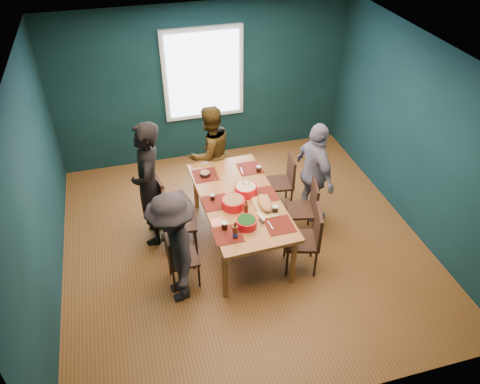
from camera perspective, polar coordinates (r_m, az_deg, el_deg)
The scene contains 26 objects.
room at distance 6.14m, azimuth -0.21°, elevation 4.89°, with size 5.01×5.01×2.71m.
dining_table at distance 6.34m, azimuth -0.01°, elevation -1.33°, with size 1.09×2.07×0.77m.
chair_left_far at distance 6.68m, azimuth -8.89°, elevation -0.87°, with size 0.53×0.53×0.99m.
chair_left_mid at distance 6.40m, azimuth -8.08°, elevation -3.13°, with size 0.47×0.47×0.94m.
chair_left_near at distance 5.96m, azimuth -7.78°, elevation -7.62°, with size 0.39×0.39×0.83m.
chair_right_far at distance 7.16m, azimuth 5.45°, elevation 1.69°, with size 0.45×0.45×0.88m.
chair_right_mid at distance 6.68m, azimuth 8.17°, elevation -1.63°, with size 0.47×0.47×0.87m.
chair_right_near at distance 6.12m, azimuth 8.39°, elevation -5.26°, with size 0.53×0.53×0.95m.
person_far_left at distance 6.41m, azimuth -11.03°, elevation 0.85°, with size 0.67×0.44×1.85m, color black.
person_back at distance 7.24m, azimuth -3.65°, elevation 4.73°, with size 0.76×0.59×1.56m, color black.
person_right at distance 6.82m, azimuth 9.11°, elevation 2.21°, with size 0.93×0.39×1.59m, color silver.
person_near_left at distance 5.61m, azimuth -8.06°, elevation -6.92°, with size 1.00×0.58×1.55m, color black.
bowl_salad at distance 6.12m, azimuth -0.83°, elevation -1.31°, with size 0.31×0.31×0.13m.
bowl_dumpling at distance 6.35m, azimuth 0.70°, elevation 0.33°, with size 0.31×0.31×0.29m.
bowl_herbs at distance 5.82m, azimuth 0.79°, elevation -3.75°, with size 0.26×0.26×0.12m.
cutting_board at distance 6.12m, azimuth 3.00°, elevation -1.47°, with size 0.28×0.58×0.13m.
small_bowl at distance 6.73m, azimuth -4.25°, elevation 2.22°, with size 0.15×0.15×0.06m.
beer_bottle_a at distance 5.64m, azimuth -0.60°, elevation -4.93°, with size 0.07×0.07×0.25m.
beer_bottle_b at distance 5.99m, azimuth 0.74°, elevation -2.08°, with size 0.06×0.06×0.22m.
cola_glass_a at distance 5.79m, azimuth -1.90°, elevation -4.10°, with size 0.08×0.08×0.11m.
cola_glass_b at distance 6.05m, azimuth 4.32°, elevation -2.10°, with size 0.08×0.08×0.11m.
cola_glass_c at distance 6.79m, azimuth 2.29°, elevation 2.83°, with size 0.07×0.07×0.10m.
cola_glass_d at distance 6.26m, azimuth -3.37°, elevation -0.63°, with size 0.06×0.06×0.09m.
napkin_a at distance 6.38m, azimuth 3.13°, elevation -0.28°, with size 0.12×0.12×0.00m, color #FF836B.
napkin_b at distance 5.93m, azimuth -2.81°, elevation -3.70°, with size 0.15×0.15×0.00m, color #FF836B.
napkin_c at distance 5.88m, azimuth 5.35°, elevation -4.24°, with size 0.13×0.13×0.00m, color #FF836B.
Camera 1 is at (-1.36, -4.75, 4.64)m, focal length 35.00 mm.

